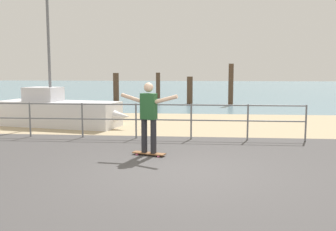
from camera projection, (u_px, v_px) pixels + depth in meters
The scene contains 11 objects.
ground_plane at pixel (175, 188), 6.60m from camera, with size 24.00×10.00×0.04m, color #474444.
beach_strip at pixel (190, 123), 14.51m from camera, with size 24.00×6.00×0.04m, color tan.
sea_surface at pixel (199, 88), 42.19m from camera, with size 72.00×50.00×0.04m, color slate.
railing_fence at pixel (109, 115), 11.27m from camera, with size 11.35×0.05×1.05m.
sailboat at pixel (62, 112), 13.68m from camera, with size 5.07×2.24×5.85m.
skateboard at pixel (149, 153), 9.03m from camera, with size 0.82×0.44×0.08m.
skateboarder at pixel (149, 113), 8.92m from camera, with size 1.40×0.53×1.65m.
groyne_post_0 at pixel (116, 87), 24.21m from camera, with size 0.36×0.36×1.81m, color #513826.
groyne_post_1 at pixel (158, 86), 26.74m from camera, with size 0.30×0.30×1.81m, color #513826.
groyne_post_2 at pixel (190, 90), 22.59m from camera, with size 0.34×0.34×1.62m, color #513826.
groyne_post_3 at pixel (231, 85), 21.73m from camera, with size 0.28×0.28×2.36m, color #513826.
Camera 1 is at (0.46, -7.39, 2.04)m, focal length 40.97 mm.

